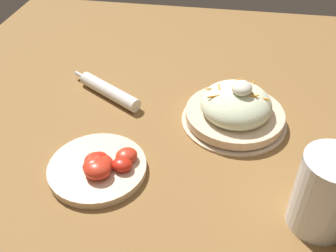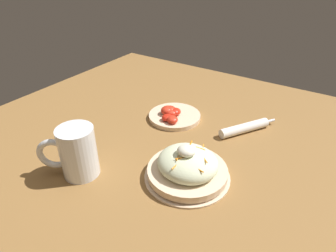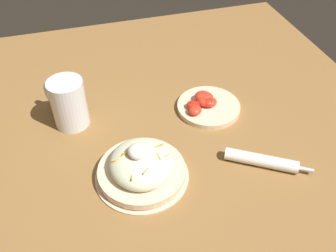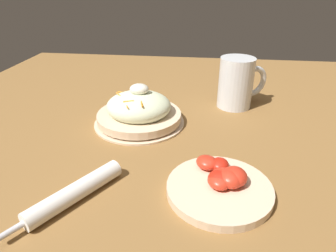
# 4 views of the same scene
# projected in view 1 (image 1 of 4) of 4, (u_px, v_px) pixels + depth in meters

# --- Properties ---
(ground_plane) EXTENTS (1.43, 1.43, 0.00)m
(ground_plane) POSITION_uv_depth(u_px,v_px,m) (213.00, 147.00, 0.77)
(ground_plane) COLOR olive
(salad_plate) EXTENTS (0.23, 0.23, 0.10)m
(salad_plate) POSITION_uv_depth(u_px,v_px,m) (235.00, 109.00, 0.82)
(salad_plate) COLOR beige
(salad_plate) RESTS_ON ground_plane
(beer_mug) EXTENTS (0.14, 0.11, 0.14)m
(beer_mug) POSITION_uv_depth(u_px,v_px,m) (326.00, 199.00, 0.59)
(beer_mug) COLOR white
(beer_mug) RESTS_ON ground_plane
(napkin_roll) EXTENTS (0.13, 0.19, 0.03)m
(napkin_roll) POSITION_uv_depth(u_px,v_px,m) (109.00, 91.00, 0.90)
(napkin_roll) COLOR white
(napkin_roll) RESTS_ON ground_plane
(tomato_plate) EXTENTS (0.18, 0.18, 0.04)m
(tomato_plate) POSITION_uv_depth(u_px,v_px,m) (100.00, 166.00, 0.71)
(tomato_plate) COLOR beige
(tomato_plate) RESTS_ON ground_plane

